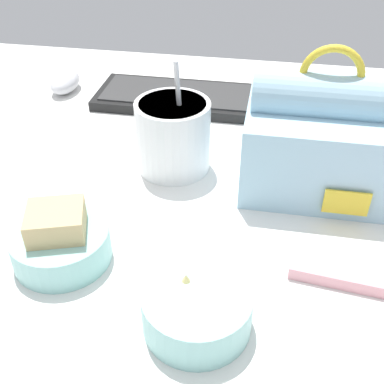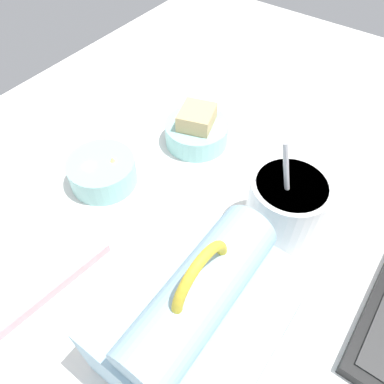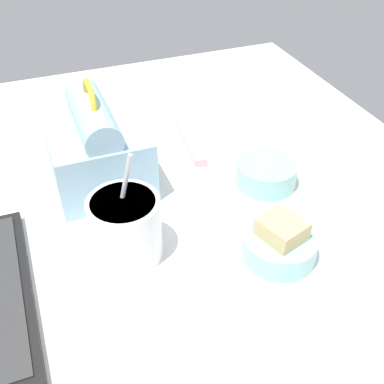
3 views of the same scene
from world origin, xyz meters
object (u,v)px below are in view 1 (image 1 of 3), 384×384
Objects in this scene: computer_mouse at (65,82)px; bento_bowl_sandwich at (60,241)px; keyboard at (185,97)px; lunch_bag at (320,138)px; bento_bowl_snacks at (197,308)px; soup_cup at (173,135)px.

bento_bowl_sandwich is at bearing -68.34° from computer_mouse.
keyboard is 3.88× the size of computer_mouse.
bento_bowl_sandwich is 48.10cm from computer_mouse.
keyboard is 1.63× the size of lunch_bag.
lunch_bag reaches higher than computer_mouse.
computer_mouse is (-35.15, 51.54, -0.56)cm from bento_bowl_snacks.
soup_cup is at bearing 179.12° from lunch_bag.
bento_bowl_sandwich is (-6.58, -43.82, 1.68)cm from keyboard.
bento_bowl_snacks is (-12.43, -28.40, -4.76)cm from lunch_bag.
bento_bowl_snacks is 1.30× the size of computer_mouse.
lunch_bag is 1.83× the size of bento_bowl_snacks.
keyboard is 44.34cm from bento_bowl_sandwich.
computer_mouse is (-26.70, 22.81, -3.64)cm from soup_cup.
keyboard is 32.78cm from lunch_bag.
soup_cup reaches higher than bento_bowl_sandwich.
lunch_bag is 37.08cm from bento_bowl_sandwich.
keyboard is at bearing 81.46° from bento_bowl_sandwich.
bento_bowl_sandwich reaches higher than computer_mouse.
soup_cup reaches higher than keyboard.
soup_cup is at bearing -83.82° from keyboard.
bento_bowl_sandwich is at bearing -144.14° from lunch_bag.
bento_bowl_sandwich is at bearing -98.54° from keyboard.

